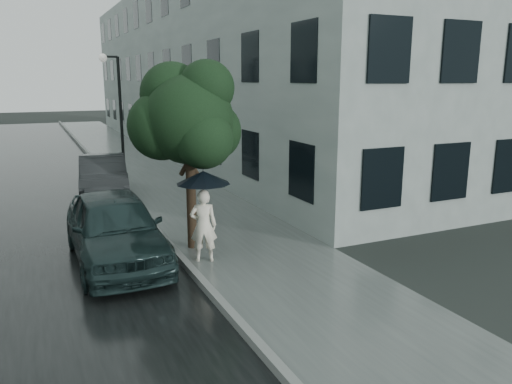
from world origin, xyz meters
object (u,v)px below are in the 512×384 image
street_tree (188,118)px  car_far (103,177)px  pedestrian (203,226)px  lamp_post (117,108)px  car_near (115,228)px

street_tree → car_far: size_ratio=1.02×
pedestrian → car_far: (-1.11, 7.28, -0.10)m
lamp_post → car_far: lamp_post is taller
car_near → lamp_post: bearing=79.5°
pedestrian → street_tree: bearing=-74.5°
lamp_post → pedestrian: bearing=-79.3°
pedestrian → lamp_post: size_ratio=0.33×
street_tree → car_near: street_tree is taller
pedestrian → car_near: pedestrian is taller
lamp_post → car_near: (-1.76, -9.72, -2.03)m
car_near → car_far: (0.66, 6.53, -0.07)m
lamp_post → car_near: lamp_post is taller
car_far → car_near: bearing=-89.1°
lamp_post → car_far: bearing=-98.3°
pedestrian → lamp_post: 10.66m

